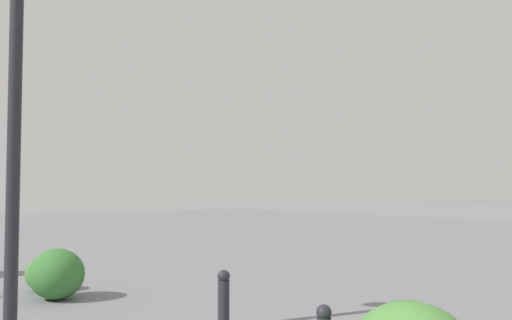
{
  "coord_description": "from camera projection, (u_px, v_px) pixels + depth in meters",
  "views": [
    {
      "loc": [
        -1.22,
        2.5,
        1.71
      ],
      "look_at": [
        8.06,
        -5.11,
        2.31
      ],
      "focal_mm": 39.54,
      "sensor_mm": 36.0,
      "label": 1
    }
  ],
  "objects": [
    {
      "name": "lamppost",
      "position": [
        15.0,
        76.0,
        6.0
      ],
      "size": [
        0.98,
        0.28,
        4.41
      ],
      "color": "#232328",
      "rests_on": "ground"
    },
    {
      "name": "bollard_mid",
      "position": [
        224.0,
        311.0,
        5.78
      ],
      "size": [
        0.13,
        0.13,
        0.86
      ],
      "color": "#232328",
      "rests_on": "ground"
    },
    {
      "name": "shrub_low",
      "position": [
        57.0,
        274.0,
        8.64
      ],
      "size": [
        0.91,
        0.82,
        0.78
      ],
      "color": "#387533",
      "rests_on": "ground"
    },
    {
      "name": "shrub_round",
      "position": [
        43.0,
        274.0,
        9.37
      ],
      "size": [
        0.64,
        0.58,
        0.55
      ],
      "color": "#477F38",
      "rests_on": "ground"
    }
  ]
}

